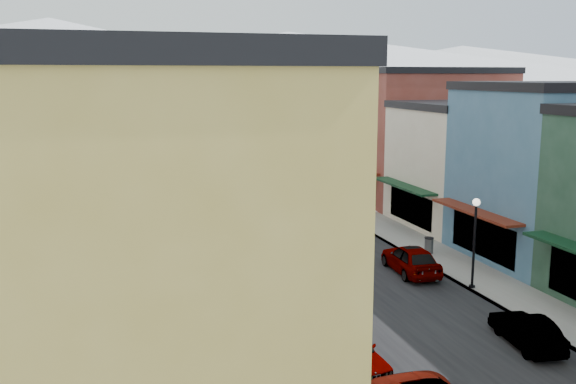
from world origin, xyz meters
TOP-DOWN VIEW (x-y plane):
  - road at (0.00, 60.00)m, footprint 10.00×160.00m
  - sidewalk_left at (-6.60, 60.00)m, footprint 3.20×160.00m
  - sidewalk_right at (6.60, 60.00)m, footprint 3.20×160.00m
  - curb_left at (-5.05, 60.00)m, footprint 0.10×160.00m
  - curb_right at (5.05, 60.00)m, footprint 0.10×160.00m
  - bldg_l_yellow at (-13.19, 4.00)m, footprint 11.30×8.70m
  - bldg_l_cream at (-13.19, 12.50)m, footprint 11.30×8.20m
  - bldg_l_brick_near at (-13.69, 20.50)m, footprint 12.30×8.20m
  - bldg_l_grayblue at (-13.19, 29.00)m, footprint 11.30×9.20m
  - bldg_l_brick_far at (-14.19, 38.00)m, footprint 13.30×9.20m
  - bldg_l_tan at (-13.19, 48.00)m, footprint 11.30×11.20m
  - bldg_r_blue at (13.19, 21.00)m, footprint 11.30×9.20m
  - bldg_r_cream at (13.69, 30.00)m, footprint 12.30×9.20m
  - bldg_r_brick_far at (14.19, 39.00)m, footprint 13.30×9.20m
  - bldg_r_tan at (13.19, 49.00)m, footprint 11.30×11.20m
  - distant_blocks at (0.00, 83.00)m, footprint 34.00×55.00m
  - mountain_ridge at (-19.47, 277.18)m, footprint 670.00×340.00m
  - overhead_cables at (0.00, 47.50)m, footprint 16.40×15.04m
  - car_silver_sedan at (-4.30, 10.64)m, footprint 2.34×4.79m
  - car_dark_hatch at (-4.30, 25.80)m, footprint 1.90×4.33m
  - car_silver_wagon at (-3.50, 47.81)m, footprint 2.66×5.84m
  - car_green_sedan at (3.50, 10.55)m, footprint 1.93×4.18m
  - car_gray_suv at (3.50, 20.68)m, footprint 2.23×4.96m
  - car_black_sedan at (4.30, 40.00)m, footprint 2.35×5.02m
  - car_lane_silver at (-1.39, 57.57)m, footprint 1.92×4.33m
  - car_lane_white at (1.01, 71.32)m, footprint 3.18×6.15m
  - trash_can at (6.25, 23.64)m, footprint 0.57×0.57m
  - streetlamp_near at (5.20, 17.19)m, footprint 0.39×0.39m
  - streetlamp_far at (6.37, 48.97)m, footprint 0.36×0.36m
  - snow_pile_near at (-4.88, 16.91)m, footprint 2.16×2.53m
  - snow_pile_mid at (-4.28, 32.07)m, footprint 2.66×2.84m
  - snow_pile_far at (-4.88, 36.10)m, footprint 2.10×2.49m

SIDE VIEW (x-z plane):
  - road at x=0.00m, z-range 0.00..0.01m
  - sidewalk_left at x=-6.60m, z-range 0.00..0.15m
  - sidewalk_right at x=6.60m, z-range 0.00..0.15m
  - curb_left at x=-5.05m, z-range 0.00..0.15m
  - curb_right at x=5.05m, z-range 0.00..0.15m
  - snow_pile_far at x=-4.88m, z-range -0.02..0.87m
  - snow_pile_near at x=-4.88m, z-range -0.02..0.89m
  - snow_pile_mid at x=-4.28m, z-range -0.02..1.10m
  - trash_can at x=6.25m, z-range 0.16..1.13m
  - car_green_sedan at x=3.50m, z-range 0.00..1.33m
  - car_dark_hatch at x=-4.30m, z-range 0.00..1.38m
  - car_black_sedan at x=4.30m, z-range 0.00..1.42m
  - car_lane_silver at x=-1.39m, z-range 0.00..1.45m
  - car_silver_sedan at x=-4.30m, z-range 0.00..1.57m
  - car_gray_suv at x=3.50m, z-range 0.00..1.65m
  - car_lane_white at x=1.01m, z-range 0.00..1.66m
  - car_silver_wagon at x=-3.50m, z-range 0.00..1.66m
  - streetlamp_far at x=6.37m, z-range 0.71..4.98m
  - streetlamp_near at x=5.20m, z-range 0.76..5.40m
  - distant_blocks at x=0.00m, z-range 0.00..8.00m
  - bldg_r_cream at x=13.69m, z-range 0.01..9.01m
  - bldg_l_grayblue at x=-13.19m, z-range 0.01..9.01m
  - bldg_r_tan at x=13.19m, z-range 0.01..9.51m
  - bldg_l_cream at x=-13.19m, z-range 0.01..9.51m
  - bldg_l_tan at x=-13.19m, z-range 0.01..10.01m
  - bldg_r_blue at x=13.19m, z-range 0.01..10.51m
  - bldg_l_brick_far at x=-14.19m, z-range 0.01..11.01m
  - bldg_r_brick_far at x=14.19m, z-range 0.01..11.51m
  - bldg_l_yellow at x=-13.19m, z-range 0.01..11.51m
  - overhead_cables at x=0.00m, z-range 6.18..6.22m
  - bldg_l_brick_near at x=-13.69m, z-range 0.01..12.51m
  - mountain_ridge at x=-19.47m, z-range -2.64..31.36m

